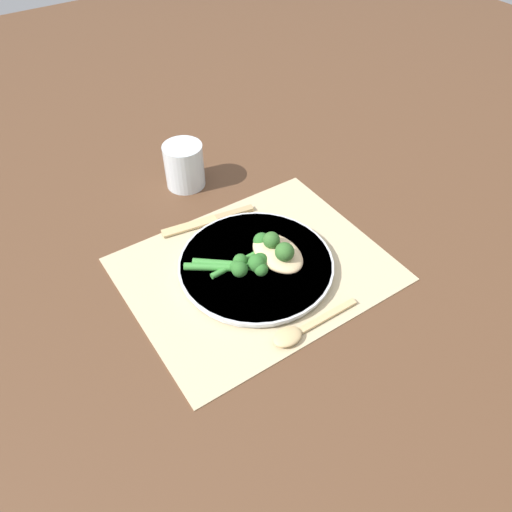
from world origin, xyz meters
The scene contains 12 objects.
ground_plane centered at (0.00, 0.00, 0.00)m, with size 3.00×3.00×0.00m, color brown.
placemat centered at (0.00, 0.00, 0.00)m, with size 0.43×0.35×0.00m.
plate centered at (0.00, 0.00, 0.01)m, with size 0.27×0.27×0.01m.
chicken_fillet centered at (0.04, -0.01, 0.03)m, with size 0.07×0.11×0.03m.
pesto_dollop_primary centered at (0.03, -0.04, 0.05)m, with size 0.03×0.03×0.03m.
pesto_dollop_secondary centered at (0.03, 0.00, 0.05)m, with size 0.03×0.03×0.03m.
broccoli_stalk_rear centered at (0.02, 0.02, 0.03)m, with size 0.13×0.05×0.03m.
broccoli_stalk_front centered at (-0.02, -0.01, 0.03)m, with size 0.11×0.10×0.03m.
broccoli_stalk_right centered at (-0.04, 0.01, 0.03)m, with size 0.10×0.08×0.03m.
knife centered at (0.00, 0.15, 0.01)m, with size 0.18×0.05×0.01m.
spoon centered at (-0.03, -0.15, 0.01)m, with size 0.16×0.03×0.01m.
water_glass centered at (0.02, 0.28, 0.05)m, with size 0.08×0.08×0.09m.
Camera 1 is at (-0.33, -0.49, 0.62)m, focal length 35.00 mm.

